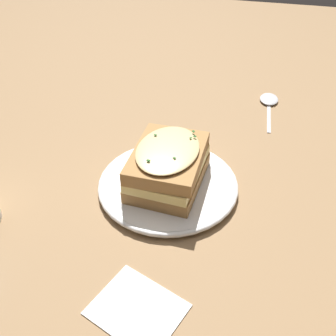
{
  "coord_description": "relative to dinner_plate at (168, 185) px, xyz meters",
  "views": [
    {
      "loc": [
        0.11,
        -0.52,
        0.48
      ],
      "look_at": [
        -0.02,
        -0.0,
        0.05
      ],
      "focal_mm": 42.0,
      "sensor_mm": 36.0,
      "label": 1
    }
  ],
  "objects": [
    {
      "name": "ground_plane",
      "position": [
        0.02,
        0.0,
        -0.01
      ],
      "size": [
        2.4,
        2.4,
        0.0
      ],
      "primitive_type": "plane",
      "color": "olive"
    },
    {
      "name": "dinner_plate",
      "position": [
        0.0,
        0.0,
        0.0
      ],
      "size": [
        0.25,
        0.25,
        0.02
      ],
      "color": "white",
      "rests_on": "ground_plane"
    },
    {
      "name": "sandwich",
      "position": [
        -0.0,
        0.0,
        0.05
      ],
      "size": [
        0.13,
        0.17,
        0.08
      ],
      "rotation": [
        0.0,
        0.0,
        4.64
      ],
      "color": "#A37542",
      "rests_on": "dinner_plate"
    },
    {
      "name": "spoon",
      "position": [
        0.17,
        0.37,
        -0.0
      ],
      "size": [
        0.05,
        0.18,
        0.01
      ],
      "rotation": [
        0.0,
        0.0,
        0.04
      ],
      "color": "silver",
      "rests_on": "ground_plane"
    },
    {
      "name": "napkin",
      "position": [
        0.02,
        -0.25,
        -0.01
      ],
      "size": [
        0.14,
        0.13,
        0.0
      ],
      "primitive_type": "cube",
      "rotation": [
        0.0,
        0.0,
        -0.36
      ],
      "color": "white",
      "rests_on": "ground_plane"
    }
  ]
}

